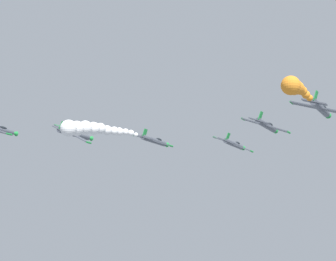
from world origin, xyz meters
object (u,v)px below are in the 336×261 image
object	(u,v)px
airplane_lead	(234,144)
airplane_left_outer	(75,134)
airplane_right_inner	(267,125)
airplane_left_inner	(154,141)
airplane_right_outer	(321,108)

from	to	relation	value
airplane_lead	airplane_left_outer	xyz separation A→B (m)	(-24.62, -23.42, 0.52)
airplane_left_outer	airplane_lead	bearing A→B (deg)	43.57
airplane_left_outer	airplane_right_inner	bearing A→B (deg)	17.16
airplane_right_inner	airplane_left_outer	size ratio (longest dim) A/B	1.00
airplane_lead	airplane_left_inner	size ratio (longest dim) A/B	1.00
airplane_right_inner	airplane_right_outer	xyz separation A→B (m)	(11.98, -9.51, -0.34)
airplane_right_inner	airplane_left_outer	xyz separation A→B (m)	(-36.00, -11.12, -0.03)
airplane_right_inner	airplane_left_inner	bearing A→B (deg)	176.45
airplane_right_inner	airplane_right_outer	world-z (taller)	airplane_right_inner
airplane_right_outer	airplane_lead	bearing A→B (deg)	136.97
airplane_lead	airplane_right_inner	xyz separation A→B (m)	(11.38, -12.30, 0.55)
airplane_left_inner	airplane_right_inner	size ratio (longest dim) A/B	1.00
airplane_lead	airplane_left_outer	distance (m)	33.99
airplane_left_inner	airplane_left_outer	bearing A→B (deg)	-131.02
airplane_left_inner	airplane_left_outer	size ratio (longest dim) A/B	1.00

